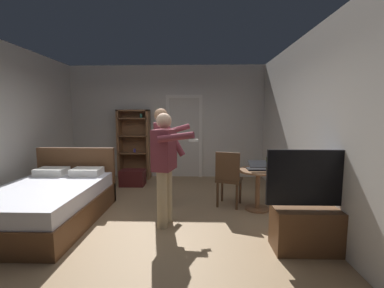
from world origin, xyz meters
The scene contains 14 objects.
ground_plane centered at (0.00, 0.00, 0.00)m, with size 6.27×6.27×0.00m, color #997A56.
wall_back centered at (0.00, 2.91, 1.44)m, with size 5.21×0.12×2.88m, color beige.
wall_right centered at (2.55, 0.00, 1.44)m, with size 0.12×5.94×2.88m, color beige.
doorway_frame centered at (0.45, 2.83, 1.22)m, with size 0.93×0.08×2.13m.
bed centered at (-1.46, -0.04, 0.30)m, with size 1.43×2.06×1.02m.
bookshelf centered at (-0.82, 2.68, 0.94)m, with size 0.80×0.32×1.75m.
tv_flatscreen centered at (2.19, -0.78, 0.38)m, with size 1.13×0.40×1.23m.
side_table centered at (1.84, 0.53, 0.48)m, with size 0.68×0.68×0.70m.
laptop centered at (1.81, 0.49, 0.75)m, with size 0.33×0.33×0.17m.
bottle_on_table centered at (1.98, 0.45, 0.82)m, with size 0.06×0.06×0.28m.
wooden_chair centered at (1.35, 0.66, 0.54)m, with size 0.53×0.53×0.99m.
person_blue_shirt centered at (0.34, -0.10, 0.95)m, with size 0.67×0.66×1.65m.
person_striped_shirt centered at (0.18, 0.67, 1.01)m, with size 0.74×0.61×1.74m.
suitcase_dark centered at (-0.70, 1.97, 0.18)m, with size 0.55×0.37×0.36m, color #4C1919.
Camera 1 is at (0.83, -3.71, 1.63)m, focal length 23.72 mm.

